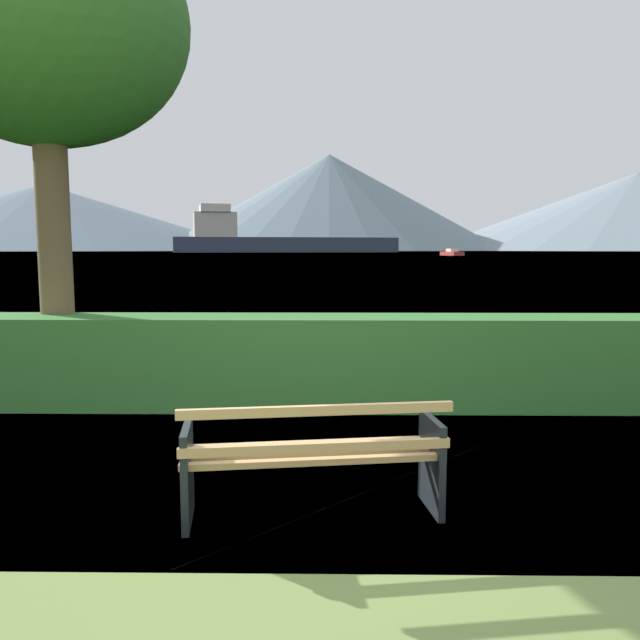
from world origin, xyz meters
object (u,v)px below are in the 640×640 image
at_px(tree_near_bench, 44,26).
at_px(cargo_ship_large, 270,239).
at_px(sailboat_mid, 452,253).
at_px(park_bench, 313,458).

xyz_separation_m(tree_near_bench, cargo_ship_large, (-24.02, 287.32, 1.52)).
xyz_separation_m(cargo_ship_large, sailboat_mid, (59.19, -130.31, -5.36)).
relative_size(park_bench, tree_near_bench, 0.31).
relative_size(tree_near_bench, sailboat_mid, 0.69).
bearing_deg(tree_near_bench, cargo_ship_large, 94.78).
height_order(park_bench, tree_near_bench, tree_near_bench).
distance_m(tree_near_bench, sailboat_mid, 160.95).
bearing_deg(park_bench, cargo_ship_large, 95.36).
relative_size(park_bench, sailboat_mid, 0.22).
height_order(tree_near_bench, sailboat_mid, tree_near_bench).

